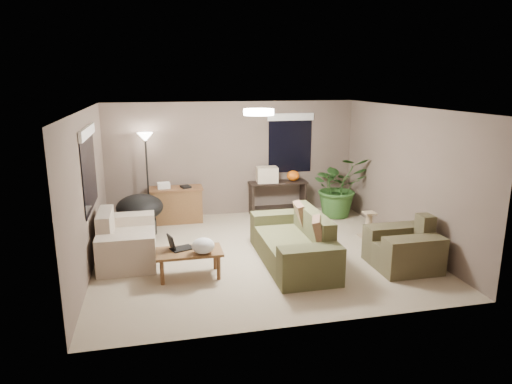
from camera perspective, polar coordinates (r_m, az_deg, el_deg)
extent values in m
plane|color=tan|center=(8.08, 0.31, -7.58)|extent=(5.50, 5.50, 0.00)
plane|color=white|center=(7.53, 0.34, 10.41)|extent=(5.50, 5.50, 0.00)
plane|color=#69584D|center=(10.11, -2.86, 4.16)|extent=(5.50, 0.00, 5.50)
plane|color=#69584D|center=(5.39, 6.32, -4.66)|extent=(5.50, 0.00, 5.50)
plane|color=#69584D|center=(7.60, -20.33, 0.02)|extent=(0.00, 5.00, 5.00)
plane|color=#69584D|center=(8.73, 18.21, 1.92)|extent=(0.00, 5.00, 5.00)
cube|color=brown|center=(7.63, 4.50, -7.26)|extent=(0.95, 1.48, 0.42)
cube|color=#505130|center=(7.60, 7.20, -4.02)|extent=(0.22, 1.48, 0.43)
cube|color=#444529|center=(6.79, 6.82, -9.26)|extent=(0.95, 0.36, 0.60)
cube|color=#4A4B2D|center=(8.43, 2.68, -4.50)|extent=(0.95, 0.36, 0.60)
cube|color=#8C7251|center=(7.17, 7.93, -5.01)|extent=(0.38, 0.50, 0.47)
cube|color=#8C7251|center=(7.98, 5.68, -2.99)|extent=(0.28, 0.47, 0.47)
cube|color=beige|center=(8.06, -15.67, -6.58)|extent=(0.90, 0.88, 0.42)
cube|color=beige|center=(7.95, -18.31, -3.81)|extent=(0.22, 0.88, 0.43)
cube|color=beige|center=(7.45, -15.93, -7.57)|extent=(0.90, 0.36, 0.60)
cube|color=beige|center=(8.61, -15.52, -4.60)|extent=(0.90, 0.36, 0.60)
cube|color=brown|center=(7.80, 17.82, -7.43)|extent=(0.95, 0.28, 0.42)
cube|color=#48422B|center=(7.85, 20.36, -4.22)|extent=(0.22, 0.28, 0.43)
cube|color=brown|center=(7.52, 19.10, -7.62)|extent=(0.95, 0.36, 0.60)
cube|color=#453F29|center=(8.03, 16.72, -6.05)|extent=(0.95, 0.36, 0.60)
cube|color=brown|center=(7.08, -8.35, -7.43)|extent=(1.00, 0.55, 0.04)
cylinder|color=brown|center=(6.96, -11.65, -9.83)|extent=(0.06, 0.06, 0.38)
cylinder|color=brown|center=(7.01, -4.69, -9.39)|extent=(0.06, 0.06, 0.38)
cylinder|color=brown|center=(7.33, -11.73, -8.59)|extent=(0.06, 0.06, 0.38)
cylinder|color=brown|center=(7.38, -5.13, -8.19)|extent=(0.06, 0.06, 0.38)
cube|color=black|center=(7.16, -9.23, -6.98)|extent=(0.39, 0.34, 0.02)
cube|color=black|center=(7.11, -10.56, -6.16)|extent=(0.13, 0.24, 0.22)
ellipsoid|color=white|center=(6.91, -6.63, -6.69)|extent=(0.35, 0.31, 0.24)
cube|color=brown|center=(9.81, -9.88, -1.70)|extent=(1.05, 0.45, 0.71)
cube|color=brown|center=(9.72, -9.98, 0.43)|extent=(1.10, 0.50, 0.04)
cube|color=silver|center=(9.69, -11.47, 0.81)|extent=(0.27, 0.22, 0.12)
cube|color=black|center=(9.67, -8.79, 0.65)|extent=(0.24, 0.26, 0.04)
cube|color=black|center=(10.15, 2.75, 1.20)|extent=(1.30, 0.40, 0.04)
cube|color=black|center=(10.10, -0.56, -1.04)|extent=(0.05, 0.38, 0.71)
cube|color=black|center=(10.41, 5.92, -0.66)|extent=(0.05, 0.38, 0.71)
cube|color=black|center=(10.30, 2.72, -1.95)|extent=(1.25, 0.36, 0.03)
ellipsoid|color=orange|center=(10.22, 4.66, 2.04)|extent=(0.29, 0.29, 0.23)
cube|color=beige|center=(10.05, 1.39, 2.19)|extent=(0.48, 0.37, 0.34)
cylinder|color=black|center=(9.23, -14.18, -4.26)|extent=(0.60, 0.60, 0.30)
ellipsoid|color=black|center=(9.12, -14.33, -1.87)|extent=(1.06, 1.06, 0.50)
cylinder|color=black|center=(9.95, -13.09, -3.72)|extent=(0.28, 0.28, 0.02)
cylinder|color=black|center=(9.72, -13.37, 1.29)|extent=(0.04, 0.04, 1.78)
cone|color=white|center=(9.57, -13.68, 6.67)|extent=(0.32, 0.32, 0.18)
cylinder|color=white|center=(7.53, 0.34, 9.95)|extent=(0.50, 0.50, 0.10)
imported|color=#2D5923|center=(10.22, 10.26, -0.10)|extent=(1.21, 1.35, 1.05)
cube|color=tan|center=(9.09, 13.83, -5.41)|extent=(0.32, 0.32, 0.03)
cylinder|color=tan|center=(9.02, 13.92, -4.00)|extent=(0.12, 0.12, 0.44)
cube|color=tan|center=(8.95, 14.00, -2.56)|extent=(0.22, 0.22, 0.03)
cube|color=black|center=(7.82, -20.14, 2.67)|extent=(0.01, 1.50, 1.30)
cube|color=white|center=(7.74, -20.36, 7.04)|extent=(0.05, 1.56, 0.16)
cube|color=black|center=(10.35, 4.28, 6.04)|extent=(1.00, 0.01, 1.30)
cube|color=white|center=(10.27, 4.37, 9.34)|extent=(1.06, 0.05, 0.16)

